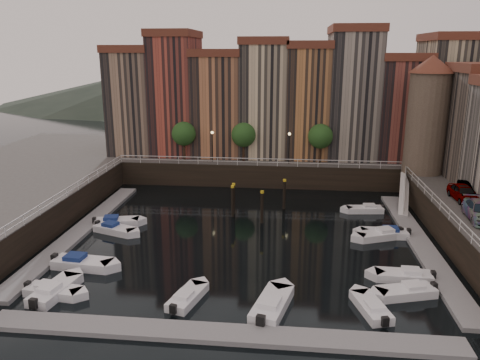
# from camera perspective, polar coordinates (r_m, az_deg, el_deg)

# --- Properties ---
(ground) EXTENTS (200.00, 200.00, 0.00)m
(ground) POSITION_cam_1_polar(r_m,az_deg,el_deg) (45.78, 0.67, -6.62)
(ground) COLOR black
(ground) RESTS_ON ground
(quay_far) EXTENTS (80.00, 20.00, 3.00)m
(quay_far) POSITION_cam_1_polar(r_m,az_deg,el_deg) (70.14, 2.68, 2.47)
(quay_far) COLOR black
(quay_far) RESTS_ON ground
(dock_left) EXTENTS (2.00, 28.00, 0.35)m
(dock_left) POSITION_cam_1_polar(r_m,az_deg,el_deg) (48.96, -18.79, -5.77)
(dock_left) COLOR gray
(dock_left) RESTS_ON ground
(dock_right) EXTENTS (2.00, 28.00, 0.35)m
(dock_right) POSITION_cam_1_polar(r_m,az_deg,el_deg) (46.27, 21.11, -7.24)
(dock_right) COLOR gray
(dock_right) RESTS_ON ground
(dock_near) EXTENTS (30.00, 2.00, 0.35)m
(dock_near) POSITION_cam_1_polar(r_m,az_deg,el_deg) (30.69, -2.49, -18.22)
(dock_near) COLOR gray
(dock_near) RESTS_ON ground
(mountains) EXTENTS (145.00, 100.00, 18.00)m
(mountains) POSITION_cam_1_polar(r_m,az_deg,el_deg) (152.56, 5.32, 11.85)
(mountains) COLOR #2D382D
(mountains) RESTS_ON ground
(far_terrace) EXTENTS (48.70, 10.30, 17.50)m
(far_terrace) POSITION_cam_1_polar(r_m,az_deg,el_deg) (66.06, 5.56, 9.93)
(far_terrace) COLOR #93765E
(far_terrace) RESTS_ON quay_far
(corner_tower) EXTENTS (5.20, 5.20, 13.80)m
(corner_tower) POSITION_cam_1_polar(r_m,az_deg,el_deg) (59.39, 21.89, 7.56)
(corner_tower) COLOR #6B5B4C
(corner_tower) RESTS_ON quay_right
(promenade_trees) EXTENTS (21.20, 3.20, 5.20)m
(promenade_trees) POSITION_cam_1_polar(r_m,az_deg,el_deg) (61.60, 1.05, 5.50)
(promenade_trees) COLOR black
(promenade_trees) RESTS_ON quay_far
(street_lamps) EXTENTS (10.36, 0.36, 4.18)m
(street_lamps) POSITION_cam_1_polar(r_m,az_deg,el_deg) (60.72, 1.28, 4.69)
(street_lamps) COLOR black
(street_lamps) RESTS_ON quay_far
(railings) EXTENTS (36.08, 34.04, 0.52)m
(railings) POSITION_cam_1_polar(r_m,az_deg,el_deg) (49.16, 1.22, -0.40)
(railings) COLOR white
(railings) RESTS_ON ground
(gangway) EXTENTS (2.78, 8.32, 3.73)m
(gangway) POSITION_cam_1_polar(r_m,az_deg,el_deg) (56.00, 19.39, -1.30)
(gangway) COLOR white
(gangway) RESTS_ON ground
(mooring_pilings) EXTENTS (5.81, 5.10, 3.78)m
(mooring_pilings) POSITION_cam_1_polar(r_m,az_deg,el_deg) (50.35, 1.64, -2.56)
(mooring_pilings) COLOR black
(mooring_pilings) RESTS_ON ground
(boat_left_0) EXTENTS (4.43, 2.06, 1.00)m
(boat_left_0) POSITION_cam_1_polar(r_m,az_deg,el_deg) (37.56, -21.90, -12.43)
(boat_left_0) COLOR white
(boat_left_0) RESTS_ON ground
(boat_left_1) EXTENTS (5.24, 2.30, 1.19)m
(boat_left_1) POSITION_cam_1_polar(r_m,az_deg,el_deg) (41.08, -18.76, -9.56)
(boat_left_1) COLOR white
(boat_left_1) RESTS_ON ground
(boat_left_2) EXTENTS (4.64, 2.99, 1.04)m
(boat_left_2) POSITION_cam_1_polar(r_m,az_deg,el_deg) (47.69, -15.06, -5.80)
(boat_left_2) COLOR white
(boat_left_2) RESTS_ON ground
(boat_left_3) EXTENTS (4.74, 2.55, 1.06)m
(boat_left_3) POSITION_cam_1_polar(r_m,az_deg,el_deg) (49.64, -14.87, -4.93)
(boat_left_3) COLOR white
(boat_left_3) RESTS_ON ground
(boat_right_0) EXTENTS (4.65, 2.80, 1.04)m
(boat_right_0) POSITION_cam_1_polar(r_m,az_deg,el_deg) (36.89, 19.70, -12.69)
(boat_right_0) COLOR white
(boat_right_0) RESTS_ON ground
(boat_right_1) EXTENTS (4.53, 1.75, 1.04)m
(boat_right_1) POSITION_cam_1_polar(r_m,az_deg,el_deg) (39.19, 19.43, -10.95)
(boat_right_1) COLOR white
(boat_right_1) RESTS_ON ground
(boat_right_2) EXTENTS (4.73, 3.21, 1.07)m
(boat_right_2) POSITION_cam_1_polar(r_m,az_deg,el_deg) (46.62, 16.75, -6.42)
(boat_right_2) COLOR white
(boat_right_2) RESTS_ON ground
(boat_right_3) EXTENTS (4.60, 1.68, 1.06)m
(boat_right_3) POSITION_cam_1_polar(r_m,az_deg,el_deg) (47.20, 17.32, -6.20)
(boat_right_3) COLOR white
(boat_right_3) RESTS_ON ground
(boat_right_4) EXTENTS (4.27, 1.98, 0.96)m
(boat_right_4) POSITION_cam_1_polar(r_m,az_deg,el_deg) (53.61, 15.05, -3.46)
(boat_right_4) COLOR white
(boat_right_4) RESTS_ON ground
(boat_near_0) EXTENTS (2.43, 4.93, 1.11)m
(boat_near_0) POSITION_cam_1_polar(r_m,az_deg,el_deg) (37.47, -21.69, -12.41)
(boat_near_0) COLOR white
(boat_near_0) RESTS_ON ground
(boat_near_1) EXTENTS (2.54, 4.34, 0.97)m
(boat_near_1) POSITION_cam_1_polar(r_m,az_deg,el_deg) (34.38, -6.49, -14.03)
(boat_near_1) COLOR white
(boat_near_1) RESTS_ON ground
(boat_near_2) EXTENTS (3.06, 5.42, 1.21)m
(boat_near_2) POSITION_cam_1_polar(r_m,az_deg,el_deg) (33.17, 3.87, -14.97)
(boat_near_2) COLOR white
(boat_near_2) RESTS_ON ground
(boat_near_3) EXTENTS (2.56, 4.37, 0.98)m
(boat_near_3) POSITION_cam_1_polar(r_m,az_deg,el_deg) (34.16, 15.74, -14.76)
(boat_near_3) COLOR white
(boat_near_3) RESTS_ON ground
(car_a) EXTENTS (2.06, 4.68, 1.57)m
(car_a) POSITION_cam_1_polar(r_m,az_deg,el_deg) (50.52, 25.56, -1.51)
(car_a) COLOR gray
(car_a) RESTS_ON quay_right
(car_b) EXTENTS (2.79, 4.77, 1.49)m
(car_b) POSITION_cam_1_polar(r_m,az_deg,el_deg) (51.96, 25.82, -1.15)
(car_b) COLOR gray
(car_b) RESTS_ON quay_right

